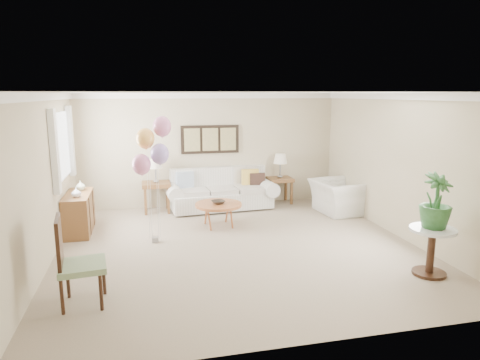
{
  "coord_description": "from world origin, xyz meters",
  "views": [
    {
      "loc": [
        -1.54,
        -6.79,
        2.58
      ],
      "look_at": [
        0.16,
        0.6,
        1.05
      ],
      "focal_mm": 32.0,
      "sensor_mm": 36.0,
      "label": 1
    }
  ],
  "objects": [
    {
      "name": "vase_white",
      "position": [
        -2.74,
        1.22,
        0.83
      ],
      "size": [
        0.2,
        0.2,
        0.18
      ],
      "primitive_type": "imported",
      "rotation": [
        0.0,
        0.0,
        0.25
      ],
      "color": "silver",
      "rests_on": "credenza"
    },
    {
      "name": "vase_sage",
      "position": [
        -2.74,
        1.81,
        0.83
      ],
      "size": [
        0.23,
        0.23,
        0.19
      ],
      "primitive_type": "imported",
      "rotation": [
        0.0,
        0.0,
        -0.31
      ],
      "color": "#B2BEA4",
      "rests_on": "credenza"
    },
    {
      "name": "sofa",
      "position": [
        0.17,
        2.58,
        0.36
      ],
      "size": [
        2.54,
        1.09,
        0.91
      ],
      "color": "silver",
      "rests_on": "ground"
    },
    {
      "name": "armchair",
      "position": [
        2.61,
        1.64,
        0.36
      ],
      "size": [
        1.05,
        1.18,
        0.71
      ],
      "primitive_type": "imported",
      "rotation": [
        0.0,
        0.0,
        1.66
      ],
      "color": "silver",
      "rests_on": "ground"
    },
    {
      "name": "room_shell",
      "position": [
        -0.11,
        0.09,
        1.63
      ],
      "size": [
        6.04,
        6.04,
        2.6
      ],
      "color": "tan",
      "rests_on": "ground"
    },
    {
      "name": "credenza",
      "position": [
        -2.76,
        1.5,
        0.37
      ],
      "size": [
        0.46,
        1.2,
        0.74
      ],
      "color": "brown",
      "rests_on": "ground"
    },
    {
      "name": "end_table_right",
      "position": [
        1.64,
        2.76,
        0.52
      ],
      "size": [
        0.56,
        0.51,
        0.62
      ],
      "color": "brown",
      "rests_on": "ground"
    },
    {
      "name": "potted_plant",
      "position": [
        2.47,
        -1.71,
        1.1
      ],
      "size": [
        0.53,
        0.53,
        0.79
      ],
      "primitive_type": "imported",
      "rotation": [
        0.0,
        0.0,
        0.21
      ],
      "color": "#255323",
      "rests_on": "side_table"
    },
    {
      "name": "wall_art_triptych",
      "position": [
        0.0,
        2.96,
        1.55
      ],
      "size": [
        1.35,
        0.06,
        0.65
      ],
      "color": "black",
      "rests_on": "ground"
    },
    {
      "name": "ground_plane",
      "position": [
        0.0,
        0.0,
        0.0
      ],
      "size": [
        6.0,
        6.0,
        0.0
      ],
      "primitive_type": "plane",
      "color": "tan"
    },
    {
      "name": "lamp_right",
      "position": [
        1.64,
        2.76,
        1.05
      ],
      "size": [
        0.33,
        0.33,
        0.58
      ],
      "color": "gray",
      "rests_on": "end_table_right"
    },
    {
      "name": "end_table_left",
      "position": [
        -1.28,
        2.61,
        0.56
      ],
      "size": [
        0.61,
        0.56,
        0.67
      ],
      "color": "brown",
      "rests_on": "ground"
    },
    {
      "name": "accent_chair",
      "position": [
        -2.41,
        -1.53,
        0.59
      ],
      "size": [
        0.62,
        0.62,
        1.13
      ],
      "color": "#86A377",
      "rests_on": "ground"
    },
    {
      "name": "decor_bowl",
      "position": [
        -0.13,
        1.22,
        0.5
      ],
      "size": [
        0.32,
        0.32,
        0.06
      ],
      "primitive_type": "imported",
      "rotation": [
        0.0,
        0.0,
        0.26
      ],
      "color": "black",
      "rests_on": "coffee_table"
    },
    {
      "name": "lamp_left",
      "position": [
        -1.28,
        2.61,
        1.07
      ],
      "size": [
        0.3,
        0.3,
        0.53
      ],
      "color": "gray",
      "rests_on": "end_table_left"
    },
    {
      "name": "side_table",
      "position": [
        2.45,
        -1.72,
        0.53
      ],
      "size": [
        0.65,
        0.65,
        0.7
      ],
      "color": "silver",
      "rests_on": "ground"
    },
    {
      "name": "balloon_cluster",
      "position": [
        -1.37,
        0.61,
        1.7
      ],
      "size": [
        0.69,
        0.53,
        2.21
      ],
      "color": "gray",
      "rests_on": "ground"
    },
    {
      "name": "coffee_table",
      "position": [
        -0.13,
        1.24,
        0.43
      ],
      "size": [
        0.92,
        0.92,
        0.47
      ],
      "color": "#AB6740",
      "rests_on": "ground"
    }
  ]
}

